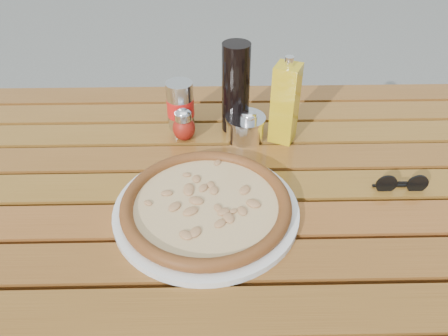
{
  "coord_description": "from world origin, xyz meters",
  "views": [
    {
      "loc": [
        -0.02,
        -0.71,
        1.34
      ],
      "look_at": [
        0.0,
        0.02,
        0.78
      ],
      "focal_mm": 35.0,
      "sensor_mm": 36.0,
      "label": 1
    }
  ],
  "objects_px": {
    "plate": "(206,210)",
    "oregano_shaker": "(248,127)",
    "pepper_shaker": "(184,125)",
    "pizza": "(206,204)",
    "soda_can": "(180,106)",
    "parmesan_tin": "(245,127)",
    "table": "(224,211)",
    "sunglasses": "(401,184)",
    "olive_oil_cruet": "(285,103)",
    "dark_bottle": "(236,88)"
  },
  "relations": [
    {
      "from": "plate",
      "to": "oregano_shaker",
      "type": "distance_m",
      "value": 0.27
    },
    {
      "from": "pizza",
      "to": "soda_can",
      "type": "xyz_separation_m",
      "value": [
        -0.07,
        0.32,
        0.04
      ]
    },
    {
      "from": "parmesan_tin",
      "to": "table",
      "type": "bearing_deg",
      "value": -106.95
    },
    {
      "from": "soda_can",
      "to": "table",
      "type": "bearing_deg",
      "value": -66.49
    },
    {
      "from": "plate",
      "to": "oregano_shaker",
      "type": "height_order",
      "value": "oregano_shaker"
    },
    {
      "from": "dark_bottle",
      "to": "soda_can",
      "type": "distance_m",
      "value": 0.14
    },
    {
      "from": "table",
      "to": "olive_oil_cruet",
      "type": "relative_size",
      "value": 6.67
    },
    {
      "from": "table",
      "to": "soda_can",
      "type": "relative_size",
      "value": 11.67
    },
    {
      "from": "table",
      "to": "sunglasses",
      "type": "relative_size",
      "value": 12.72
    },
    {
      "from": "pepper_shaker",
      "to": "parmesan_tin",
      "type": "xyz_separation_m",
      "value": [
        0.15,
        -0.0,
        -0.01
      ]
    },
    {
      "from": "plate",
      "to": "oregano_shaker",
      "type": "relative_size",
      "value": 4.39
    },
    {
      "from": "table",
      "to": "dark_bottle",
      "type": "bearing_deg",
      "value": 81.8
    },
    {
      "from": "oregano_shaker",
      "to": "soda_can",
      "type": "bearing_deg",
      "value": 156.79
    },
    {
      "from": "pepper_shaker",
      "to": "sunglasses",
      "type": "bearing_deg",
      "value": -23.67
    },
    {
      "from": "dark_bottle",
      "to": "pizza",
      "type": "bearing_deg",
      "value": -102.66
    },
    {
      "from": "oregano_shaker",
      "to": "soda_can",
      "type": "relative_size",
      "value": 0.68
    },
    {
      "from": "soda_can",
      "to": "parmesan_tin",
      "type": "xyz_separation_m",
      "value": [
        0.16,
        -0.06,
        -0.03
      ]
    },
    {
      "from": "dark_bottle",
      "to": "olive_oil_cruet",
      "type": "distance_m",
      "value": 0.12
    },
    {
      "from": "pizza",
      "to": "parmesan_tin",
      "type": "bearing_deg",
      "value": 70.8
    },
    {
      "from": "oregano_shaker",
      "to": "sunglasses",
      "type": "height_order",
      "value": "oregano_shaker"
    },
    {
      "from": "plate",
      "to": "olive_oil_cruet",
      "type": "distance_m",
      "value": 0.33
    },
    {
      "from": "pizza",
      "to": "oregano_shaker",
      "type": "height_order",
      "value": "oregano_shaker"
    },
    {
      "from": "table",
      "to": "olive_oil_cruet",
      "type": "bearing_deg",
      "value": 50.42
    },
    {
      "from": "plate",
      "to": "olive_oil_cruet",
      "type": "relative_size",
      "value": 1.71
    },
    {
      "from": "pizza",
      "to": "plate",
      "type": "bearing_deg",
      "value": 126.87
    },
    {
      "from": "sunglasses",
      "to": "parmesan_tin",
      "type": "bearing_deg",
      "value": 147.78
    },
    {
      "from": "plate",
      "to": "pepper_shaker",
      "type": "xyz_separation_m",
      "value": [
        -0.06,
        0.26,
        0.03
      ]
    },
    {
      "from": "pizza",
      "to": "oregano_shaker",
      "type": "bearing_deg",
      "value": 68.55
    },
    {
      "from": "plate",
      "to": "pizza",
      "type": "bearing_deg",
      "value": -53.13
    },
    {
      "from": "table",
      "to": "parmesan_tin",
      "type": "distance_m",
      "value": 0.21
    },
    {
      "from": "sunglasses",
      "to": "soda_can",
      "type": "bearing_deg",
      "value": 151.64
    },
    {
      "from": "soda_can",
      "to": "olive_oil_cruet",
      "type": "bearing_deg",
      "value": -14.04
    },
    {
      "from": "parmesan_tin",
      "to": "pepper_shaker",
      "type": "bearing_deg",
      "value": 179.95
    },
    {
      "from": "plate",
      "to": "soda_can",
      "type": "relative_size",
      "value": 3.0
    },
    {
      "from": "plate",
      "to": "pizza",
      "type": "relative_size",
      "value": 1.02
    },
    {
      "from": "table",
      "to": "oregano_shaker",
      "type": "xyz_separation_m",
      "value": [
        0.06,
        0.17,
        0.11
      ]
    },
    {
      "from": "pizza",
      "to": "olive_oil_cruet",
      "type": "relative_size",
      "value": 1.68
    },
    {
      "from": "pepper_shaker",
      "to": "plate",
      "type": "bearing_deg",
      "value": -77.93
    },
    {
      "from": "oregano_shaker",
      "to": "parmesan_tin",
      "type": "xyz_separation_m",
      "value": [
        -0.01,
        0.01,
        -0.01
      ]
    },
    {
      "from": "oregano_shaker",
      "to": "pizza",
      "type": "bearing_deg",
      "value": -111.45
    },
    {
      "from": "sunglasses",
      "to": "olive_oil_cruet",
      "type": "bearing_deg",
      "value": 138.92
    },
    {
      "from": "oregano_shaker",
      "to": "olive_oil_cruet",
      "type": "distance_m",
      "value": 0.1
    },
    {
      "from": "pizza",
      "to": "sunglasses",
      "type": "bearing_deg",
      "value": 8.52
    },
    {
      "from": "dark_bottle",
      "to": "olive_oil_cruet",
      "type": "height_order",
      "value": "dark_bottle"
    },
    {
      "from": "plate",
      "to": "pizza",
      "type": "xyz_separation_m",
      "value": [
        0.0,
        -0.0,
        0.02
      ]
    },
    {
      "from": "plate",
      "to": "pepper_shaker",
      "type": "relative_size",
      "value": 4.39
    },
    {
      "from": "pizza",
      "to": "pepper_shaker",
      "type": "xyz_separation_m",
      "value": [
        -0.06,
        0.26,
        0.02
      ]
    },
    {
      "from": "dark_bottle",
      "to": "parmesan_tin",
      "type": "height_order",
      "value": "dark_bottle"
    },
    {
      "from": "table",
      "to": "pizza",
      "type": "xyz_separation_m",
      "value": [
        -0.04,
        -0.08,
        0.1
      ]
    },
    {
      "from": "olive_oil_cruet",
      "to": "pepper_shaker",
      "type": "bearing_deg",
      "value": 179.13
    }
  ]
}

